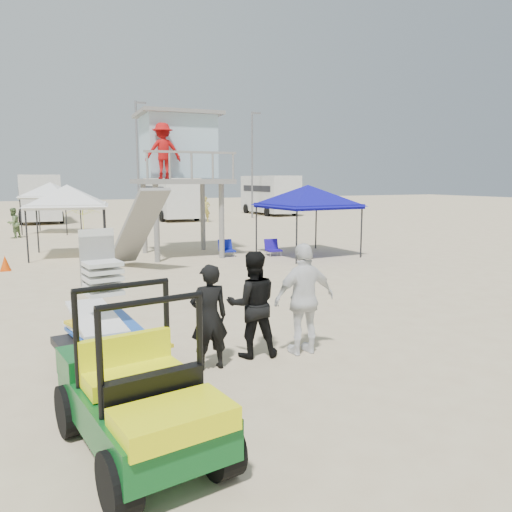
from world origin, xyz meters
name	(u,v)px	position (x,y,z in m)	size (l,w,h in m)	color
ground	(306,363)	(0.00, 0.00, 0.00)	(140.00, 140.00, 0.00)	beige
utility_cart	(137,382)	(-3.02, -1.63, 0.83)	(1.50, 2.49, 1.78)	#0C511C
surf_trailer	(105,326)	(-3.02, 0.71, 0.80)	(1.50, 2.38, 1.96)	black
man_left	(209,317)	(-1.50, 0.41, 0.83)	(0.61, 0.40, 1.66)	black
man_mid	(252,304)	(-0.65, 0.66, 0.89)	(0.87, 0.67, 1.78)	black
man_right	(304,299)	(0.20, 0.41, 0.95)	(1.11, 0.46, 1.90)	white
lifeguard_tower	(176,152)	(1.42, 12.19, 3.97)	(3.46, 3.46, 5.33)	gray
canopy_blue	(308,189)	(5.96, 10.02, 2.59)	(3.29, 3.29, 3.14)	black
canopy_white_a	(67,188)	(-2.47, 13.71, 2.60)	(3.18, 3.18, 3.15)	black
canopy_white_c	(50,185)	(-2.62, 23.22, 2.65)	(3.34, 3.34, 3.19)	black
umbrella_b	(84,223)	(-1.35, 19.43, 0.79)	(1.71, 1.74, 1.57)	#E8F015
cone_near	(5,263)	(-4.67, 11.24, 0.25)	(0.34, 0.34, 0.50)	#E14507
beach_chair_b	(226,248)	(3.01, 11.16, 0.31)	(0.56, 0.60, 0.64)	#0D1892
beach_chair_c	(272,248)	(4.71, 10.54, 0.31)	(0.58, 0.62, 0.64)	#1D0E99
rv_mid_left	(39,196)	(-3.00, 31.49, 1.80)	(2.65, 6.50, 3.25)	silver
rv_mid_right	(171,195)	(6.00, 29.99, 1.80)	(2.64, 7.00, 3.25)	silver
rv_far_right	(270,193)	(15.00, 31.49, 1.80)	(2.64, 6.60, 3.25)	silver
light_pole_left	(138,163)	(3.00, 27.00, 4.00)	(0.14, 0.14, 8.00)	slate
light_pole_right	(252,165)	(12.00, 28.50, 4.00)	(0.14, 0.14, 8.00)	slate
distant_beachgoers	(111,216)	(0.58, 23.44, 0.82)	(12.83, 5.80, 1.78)	gold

